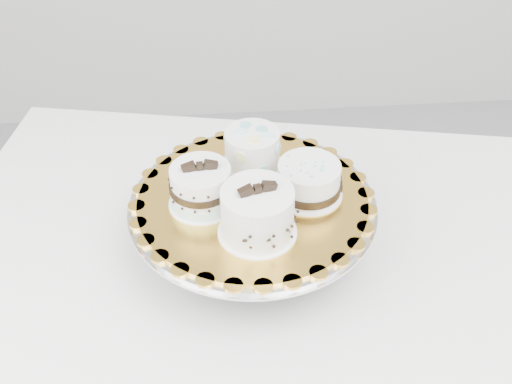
{
  "coord_description": "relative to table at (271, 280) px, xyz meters",
  "views": [
    {
      "loc": [
        -0.13,
        -0.64,
        1.54
      ],
      "look_at": [
        -0.06,
        0.14,
        0.88
      ],
      "focal_mm": 45.0,
      "sensor_mm": 36.0,
      "label": 1
    }
  ],
  "objects": [
    {
      "name": "cake_stand",
      "position": [
        -0.03,
        0.0,
        0.16
      ],
      "size": [
        0.41,
        0.41,
        0.11
      ],
      "color": "gray",
      "rests_on": "table"
    },
    {
      "name": "cake_board",
      "position": [
        -0.03,
        0.0,
        0.19
      ],
      "size": [
        0.47,
        0.47,
        0.01
      ],
      "primitive_type": "cylinder",
      "rotation": [
        0.0,
        0.0,
        -0.3
      ],
      "color": "gold",
      "rests_on": "cake_stand"
    },
    {
      "name": "cake_swirl",
      "position": [
        -0.03,
        -0.08,
        0.23
      ],
      "size": [
        0.13,
        0.13,
        0.1
      ],
      "rotation": [
        0.0,
        0.0,
        0.25
      ],
      "color": "white",
      "rests_on": "cake_board"
    },
    {
      "name": "table",
      "position": [
        0.0,
        0.0,
        0.0
      ],
      "size": [
        1.31,
        1.0,
        0.75
      ],
      "rotation": [
        0.0,
        0.0,
        -0.2
      ],
      "color": "white",
      "rests_on": "floor"
    },
    {
      "name": "cake_ribbon",
      "position": [
        0.06,
        0.01,
        0.22
      ],
      "size": [
        0.12,
        0.11,
        0.06
      ],
      "rotation": [
        0.0,
        0.0,
        -0.11
      ],
      "color": "white",
      "rests_on": "cake_board"
    },
    {
      "name": "cake_banded",
      "position": [
        -0.11,
        -0.0,
        0.23
      ],
      "size": [
        0.11,
        0.11,
        0.09
      ],
      "rotation": [
        0.0,
        0.0,
        0.09
      ],
      "color": "white",
      "rests_on": "cake_board"
    },
    {
      "name": "cake_dots",
      "position": [
        -0.03,
        0.09,
        0.23
      ],
      "size": [
        0.11,
        0.11,
        0.07
      ],
      "rotation": [
        0.0,
        0.0,
        -0.15
      ],
      "color": "white",
      "rests_on": "cake_board"
    }
  ]
}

